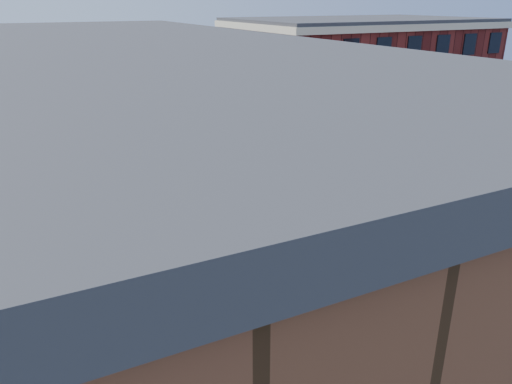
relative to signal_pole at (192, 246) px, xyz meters
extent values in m
plane|color=black|center=(6.72, 6.68, -2.86)|extent=(120.00, 120.00, 0.00)
cube|color=gray|center=(27.72, 27.68, -2.78)|extent=(30.00, 30.00, 0.15)
cube|color=#401110|center=(27.22, 22.68, 3.14)|extent=(25.00, 16.00, 12.00)
cylinder|color=black|center=(14.22, 16.68, -1.97)|extent=(0.18, 0.18, 1.47)
cylinder|color=black|center=(14.22, 16.68, -1.24)|extent=(0.12, 0.12, 1.47)
sphere|color=#15370F|center=(14.22, 16.68, 0.44)|extent=(2.69, 2.69, 2.69)
sphere|color=#15370F|center=(14.47, 16.58, -0.10)|extent=(1.85, 1.85, 1.85)
cylinder|color=black|center=(14.22, 22.68, -2.04)|extent=(0.18, 0.18, 1.33)
cylinder|color=black|center=(14.22, 22.68, -1.38)|extent=(0.12, 0.12, 1.33)
sphere|color=#15370F|center=(14.22, 22.68, 0.14)|extent=(2.43, 2.43, 2.43)
sphere|color=#15370F|center=(14.47, 22.58, -0.35)|extent=(1.67, 1.67, 1.67)
cylinder|color=black|center=(-0.08, -0.12, -0.56)|extent=(0.12, 0.12, 4.60)
cylinder|color=black|center=(-0.08, -0.12, -2.56)|extent=(0.28, 0.28, 0.30)
cube|color=#053819|center=(0.47, -0.12, 0.29)|extent=(1.10, 0.03, 0.22)
cube|color=#053819|center=(-0.08, 0.43, 0.54)|extent=(0.03, 1.10, 0.22)
imported|color=black|center=(0.27, -0.02, 1.04)|extent=(0.22, 0.18, 1.10)
imported|color=black|center=(-0.18, 0.23, 1.04)|extent=(0.18, 0.22, 1.10)
cube|color=white|center=(21.88, 4.44, -0.67)|extent=(6.19, 2.96, 3.23)
cube|color=maroon|center=(21.96, 3.12, -0.67)|extent=(2.29, 0.18, 0.73)
cube|color=maroon|center=(21.80, 5.76, -0.67)|extent=(2.29, 0.18, 0.73)
cube|color=silver|center=(17.93, 4.21, -1.24)|extent=(2.23, 2.62, 2.09)
cube|color=black|center=(16.94, 4.15, -0.88)|extent=(0.22, 1.98, 0.94)
cube|color=black|center=(20.63, 4.37, -2.34)|extent=(8.39, 1.54, 0.26)
cylinder|color=black|center=(17.99, 3.11, -2.34)|extent=(1.06, 0.43, 1.04)
cylinder|color=black|center=(17.86, 5.30, -2.34)|extent=(1.06, 0.43, 1.04)
cylinder|color=black|center=(21.74, 3.34, -2.34)|extent=(1.06, 0.43, 1.04)
cylinder|color=black|center=(21.61, 5.52, -2.34)|extent=(1.06, 0.43, 1.04)
cylinder|color=black|center=(24.24, 3.48, -2.34)|extent=(1.06, 0.43, 1.04)
cylinder|color=black|center=(24.11, 5.67, -2.34)|extent=(1.06, 0.43, 1.04)
cube|color=#D36009|center=(2.91, 1.05, -2.84)|extent=(0.52, 0.52, 0.04)
cone|color=#D36009|center=(2.91, 1.05, -2.46)|extent=(0.49, 0.49, 0.79)
cylinder|color=white|center=(2.91, 1.05, -2.35)|extent=(0.30, 0.30, 0.09)
camera|label=1|loc=(-7.11, -20.66, 11.17)|focal=35.00mm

